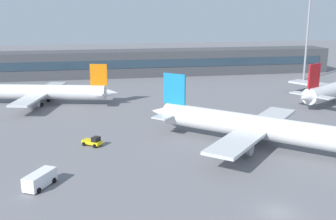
# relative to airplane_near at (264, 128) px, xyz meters

# --- Properties ---
(ground_plane) EXTENTS (400.00, 400.00, 0.00)m
(ground_plane) POSITION_rel_airplane_near_xyz_m (-7.67, 17.73, -3.52)
(ground_plane) COLOR slate
(terminal_building) EXTENTS (131.54, 12.13, 9.00)m
(terminal_building) POSITION_rel_airplane_near_xyz_m (-7.67, 81.76, 0.98)
(terminal_building) COLOR #3F4247
(terminal_building) RESTS_ON ground_plane
(airplane_near) EXTENTS (36.88, 34.42, 11.54)m
(airplane_near) POSITION_rel_airplane_near_xyz_m (0.00, 0.00, 0.00)
(airplane_near) COLOR silver
(airplane_near) RESTS_ON ground_plane
(airplane_far) EXTENTS (41.31, 29.27, 10.34)m
(airplane_far) POSITION_rel_airplane_near_xyz_m (-43.14, 41.45, -0.36)
(airplane_far) COLOR silver
(airplane_far) RESTS_ON ground_plane
(baggage_tug_yellow) EXTENTS (3.74, 3.44, 1.75)m
(baggage_tug_yellow) POSITION_rel_airplane_near_xyz_m (-29.24, 6.27, -2.72)
(baggage_tug_yellow) COLOR yellow
(baggage_tug_yellow) RESTS_ON ground_plane
(service_van_white) EXTENTS (4.34, 5.50, 2.08)m
(service_van_white) POSITION_rel_airplane_near_xyz_m (-36.47, -9.71, -2.41)
(service_van_white) COLOR white
(service_van_white) RESTS_ON ground_plane
(floodlight_tower_west) EXTENTS (3.20, 0.80, 28.04)m
(floodlight_tower_west) POSITION_rel_airplane_near_xyz_m (41.45, 62.30, 12.56)
(floodlight_tower_west) COLOR gray
(floodlight_tower_west) RESTS_ON ground_plane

